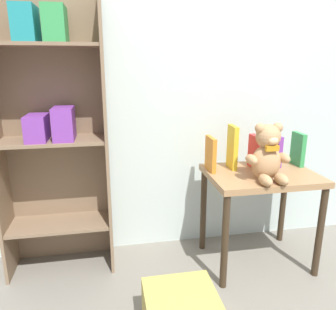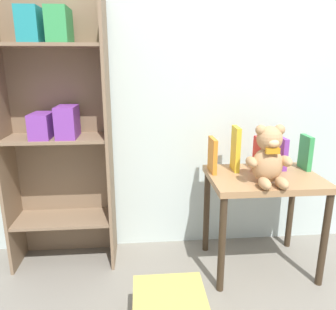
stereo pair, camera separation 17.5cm
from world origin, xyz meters
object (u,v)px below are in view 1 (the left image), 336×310
Objects in this scene: book_standing_green at (298,149)px; book_standing_orange at (211,154)px; teddy_bear at (268,155)px; book_standing_yellow at (232,147)px; bookshelf_side at (52,123)px; book_standing_purple at (276,151)px; book_standing_red at (256,152)px; display_table at (260,187)px.

book_standing_orange is at bearing -179.04° from book_standing_green.
book_standing_yellow is (-0.11, 0.24, -0.01)m from teddy_bear.
book_standing_purple is at bearing -3.99° from bookshelf_side.
book_standing_yellow is 1.28× the size of book_standing_green.
book_standing_orange is at bearing -169.10° from book_standing_yellow.
book_standing_yellow is at bearing 167.66° from book_standing_red.
bookshelf_side is 1.22m from book_standing_red.
book_standing_purple reaches higher than display_table.
book_standing_orange is 1.06× the size of book_standing_purple.
teddy_bear reaches higher than book_standing_orange.
book_standing_yellow is at bearing 7.93° from book_standing_orange.
book_standing_orange is at bearing -179.03° from book_standing_purple.
book_standing_orange is at bearing 176.70° from book_standing_red.
book_standing_yellow is at bearing 140.99° from display_table.
book_standing_red is at bearing -172.59° from book_standing_purple.
bookshelf_side is at bearing 174.51° from book_standing_purple.
bookshelf_side is 0.94m from book_standing_orange.
bookshelf_side is 1.28m from display_table.
book_standing_yellow reaches higher than book_standing_orange.
display_table is 0.29m from book_standing_yellow.
book_standing_red is at bearing 90.00° from display_table.
book_standing_green is at bearing 19.34° from display_table.
teddy_bear is 0.26m from book_standing_yellow.
book_standing_green is (0.14, -0.01, 0.01)m from book_standing_purple.
display_table is 2.00× the size of teddy_bear.
book_standing_red is 1.04× the size of book_standing_purple.
teddy_bear is at bearing -62.41° from book_standing_yellow.
teddy_bear is 1.64× the size of book_standing_purple.
teddy_bear is at bearing -101.56° from book_standing_red.
book_standing_orange reaches higher than display_table.
book_standing_orange is 0.15m from book_standing_yellow.
book_standing_orange reaches higher than book_standing_red.
book_standing_purple is (0.14, 0.11, 0.19)m from display_table.
bookshelf_side reaches higher than teddy_bear.
teddy_bear is 0.30m from book_standing_purple.
book_standing_orange is 0.99× the size of book_standing_green.
book_standing_red is (0.00, 0.09, 0.19)m from display_table.
book_standing_yellow is 0.44m from book_standing_green.
book_standing_yellow is (-0.14, 0.12, 0.23)m from display_table.
teddy_bear is 1.55× the size of book_standing_orange.
book_standing_red is (0.03, 0.21, -0.04)m from teddy_bear.
display_table is 3.06× the size of book_standing_green.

